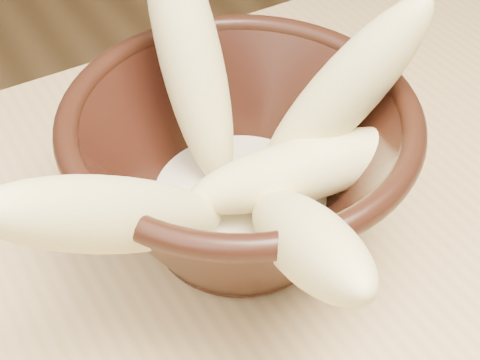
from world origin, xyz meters
TOP-DOWN VIEW (x-y plane):
  - bowl at (0.11, 0.13)m, footprint 0.23×0.23m
  - milk_puddle at (0.11, 0.13)m, footprint 0.13×0.13m
  - banana_upright at (0.10, 0.19)m, footprint 0.05×0.12m
  - banana_left at (0.01, 0.09)m, footprint 0.18×0.10m
  - banana_right at (0.17, 0.11)m, footprint 0.13×0.09m
  - banana_across at (0.14, 0.10)m, footprint 0.17×0.08m
  - banana_front at (0.09, 0.04)m, footprint 0.10×0.19m

SIDE VIEW (x-z plane):
  - milk_puddle at x=0.11m, z-range 0.78..0.80m
  - bowl at x=0.11m, z-range 0.76..0.88m
  - banana_across at x=0.14m, z-range 0.80..0.86m
  - banana_front at x=0.09m, z-range 0.78..0.93m
  - banana_left at x=0.01m, z-range 0.78..0.94m
  - banana_right at x=0.17m, z-range 0.78..0.95m
  - banana_upright at x=0.10m, z-range 0.79..0.97m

